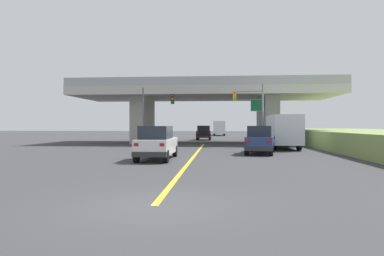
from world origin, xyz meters
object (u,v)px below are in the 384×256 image
Objects in this scene: semi_truck_distant at (219,128)px; suv_crossing at (260,140)px; highway_sign at (257,111)px; traffic_signal_nearside at (253,107)px; suv_lead at (157,143)px; box_truck at (282,131)px; sedan_oncoming at (204,133)px; traffic_signal_farside at (153,109)px.

suv_crossing is at bearing -86.17° from semi_truck_distant.
suv_crossing is 11.76m from highway_sign.
suv_crossing is 8.46m from traffic_signal_nearside.
semi_truck_distant reaches higher than suv_crossing.
semi_truck_distant is at bearing 85.44° from suv_lead.
box_truck is 4.04m from traffic_signal_nearside.
suv_crossing is 1.15× the size of sedan_oncoming.
highway_sign is at bearing -82.86° from semi_truck_distant.
highway_sign is (10.56, 3.22, -0.08)m from traffic_signal_farside.
traffic_signal_nearside is 0.87× the size of semi_truck_distant.
suv_lead is at bearing -93.41° from sedan_oncoming.
highway_sign is (7.80, 16.16, 2.61)m from suv_lead.
semi_truck_distant is at bearing 104.08° from suv_crossing.
suv_lead and suv_crossing have the same top height.
sedan_oncoming is at bearing 113.04° from suv_crossing.
suv_lead is 27.21m from sedan_oncoming.
highway_sign is (1.09, 11.42, 2.61)m from suv_crossing.
semi_truck_distant reaches higher than suv_lead.
box_truck is at bearing 75.24° from suv_crossing.
traffic_signal_nearside is (7.01, 12.71, 2.82)m from suv_lead.
traffic_signal_farside reaches higher than sedan_oncoming.
suv_crossing is 43.25m from semi_truck_distant.
suv_crossing is at bearing -40.86° from traffic_signal_farside.
traffic_signal_nearside is 3.54m from highway_sign.
suv_lead is 0.83× the size of traffic_signal_farside.
semi_truck_distant is (-5.46, 37.62, -0.02)m from box_truck.
suv_lead is 0.98× the size of suv_crossing.
suv_lead is 13.85m from box_truck.
box_truck reaches higher than sedan_oncoming.
suv_crossing is at bearing -115.00° from box_truck.
semi_truck_distant is at bearing 83.93° from sedan_oncoming.
traffic_signal_nearside is 9.78m from traffic_signal_farside.
highway_sign is at bearing 104.15° from box_truck.
box_truck is 12.53m from traffic_signal_farside.
traffic_signal_farside is at bearing -100.67° from semi_truck_distant.
box_truck is 1.24× the size of traffic_signal_farside.
traffic_signal_nearside reaches higher than traffic_signal_farside.
box_truck is at bearing -75.85° from highway_sign.
suv_lead is at bearing -115.76° from highway_sign.
traffic_signal_nearside reaches higher than suv_crossing.
traffic_signal_farside is at bearing 178.69° from traffic_signal_nearside.
traffic_signal_nearside is at bearing 98.10° from suv_crossing.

